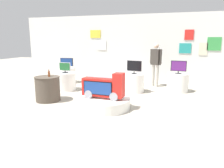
{
  "coord_description": "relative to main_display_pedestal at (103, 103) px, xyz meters",
  "views": [
    {
      "loc": [
        1.78,
        -5.09,
        1.84
      ],
      "look_at": [
        0.07,
        0.56,
        0.63
      ],
      "focal_mm": 34.05,
      "sensor_mm": 36.0,
      "label": 1
    }
  ],
  "objects": [
    {
      "name": "shopper_browsing_near_truck",
      "position": [
        1.09,
        3.29,
        0.88
      ],
      "size": [
        0.48,
        0.38,
        1.74
      ],
      "color": "#B2ADA3",
      "rests_on": "ground"
    },
    {
      "name": "novelty_firetruck_tv",
      "position": [
        0.02,
        -0.01,
        0.44
      ],
      "size": [
        1.17,
        0.44,
        0.72
      ],
      "color": "gray",
      "rests_on": "main_display_pedestal"
    },
    {
      "name": "ground_plane",
      "position": [
        0.09,
        -0.27,
        -0.14
      ],
      "size": [
        30.0,
        30.0,
        0.0
      ],
      "primitive_type": "plane",
      "color": "#A8A091"
    },
    {
      "name": "tv_on_center_rear",
      "position": [
        -2.07,
        1.63,
        0.73
      ],
      "size": [
        0.44,
        0.22,
        0.38
      ],
      "color": "black",
      "rests_on": "display_pedestal_center_rear"
    },
    {
      "name": "tv_on_left_rear",
      "position": [
        -2.72,
        2.97,
        0.76
      ],
      "size": [
        0.57,
        0.2,
        0.43
      ],
      "color": "black",
      "rests_on": "display_pedestal_left_rear"
    },
    {
      "name": "main_display_pedestal",
      "position": [
        0.0,
        0.0,
        0.0
      ],
      "size": [
        1.49,
        1.49,
        0.28
      ],
      "primitive_type": "cylinder",
      "color": "white",
      "rests_on": "ground"
    },
    {
      "name": "display_pedestal_far_right",
      "position": [
        0.45,
        2.09,
        0.19
      ],
      "size": [
        0.73,
        0.73,
        0.67
      ],
      "primitive_type": "cylinder",
      "color": "white",
      "rests_on": "ground"
    },
    {
      "name": "display_pedestal_left_rear",
      "position": [
        -2.72,
        2.98,
        0.19
      ],
      "size": [
        0.72,
        0.72,
        0.67
      ],
      "primitive_type": "cylinder",
      "color": "white",
      "rests_on": "ground"
    },
    {
      "name": "display_pedestal_right_rear",
      "position": [
        1.97,
        2.63,
        0.19
      ],
      "size": [
        0.77,
        0.77,
        0.67
      ],
      "primitive_type": "cylinder",
      "color": "white",
      "rests_on": "ground"
    },
    {
      "name": "side_table_round",
      "position": [
        -1.88,
        0.18,
        0.25
      ],
      "size": [
        0.77,
        0.77,
        0.76
      ],
      "color": "#4C4238",
      "rests_on": "ground"
    },
    {
      "name": "tv_on_far_right",
      "position": [
        0.45,
        2.09,
        0.8
      ],
      "size": [
        0.59,
        0.18,
        0.49
      ],
      "color": "black",
      "rests_on": "display_pedestal_far_right"
    },
    {
      "name": "display_pedestal_center_rear",
      "position": [
        -2.07,
        1.63,
        0.19
      ],
      "size": [
        0.76,
        0.76,
        0.67
      ],
      "primitive_type": "cylinder",
      "color": "white",
      "rests_on": "ground"
    },
    {
      "name": "bottle_on_side_table",
      "position": [
        -1.81,
        0.2,
        0.71
      ],
      "size": [
        0.06,
        0.06,
        0.22
      ],
      "color": "brown",
      "rests_on": "side_table_round"
    },
    {
      "name": "tv_on_right_rear",
      "position": [
        1.97,
        2.62,
        0.78
      ],
      "size": [
        0.55,
        0.23,
        0.46
      ],
      "color": "black",
      "rests_on": "display_pedestal_right_rear"
    },
    {
      "name": "back_wall_display",
      "position": [
        0.1,
        4.43,
        1.36
      ],
      "size": [
        11.39,
        0.13,
        3.0
      ],
      "color": "silver",
      "rests_on": "ground"
    }
  ]
}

